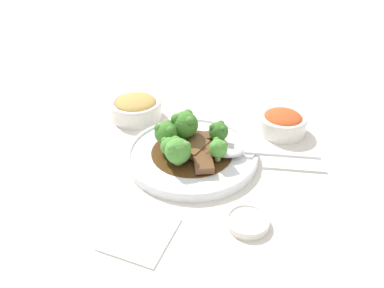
% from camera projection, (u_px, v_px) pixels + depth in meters
% --- Properties ---
extents(ground_plane, '(4.00, 4.00, 0.00)m').
position_uv_depth(ground_plane, '(192.00, 158.00, 0.74)').
color(ground_plane, silver).
extents(main_plate, '(0.26, 0.26, 0.02)m').
position_uv_depth(main_plate, '(192.00, 154.00, 0.73)').
color(main_plate, white).
rests_on(main_plate, ground_plane).
extents(beef_strip_0, '(0.06, 0.06, 0.01)m').
position_uv_depth(beef_strip_0, '(177.00, 149.00, 0.72)').
color(beef_strip_0, brown).
rests_on(beef_strip_0, main_plate).
extents(beef_strip_1, '(0.06, 0.04, 0.01)m').
position_uv_depth(beef_strip_1, '(196.00, 148.00, 0.72)').
color(beef_strip_1, brown).
rests_on(beef_strip_1, main_plate).
extents(beef_strip_2, '(0.08, 0.06, 0.01)m').
position_uv_depth(beef_strip_2, '(203.00, 160.00, 0.69)').
color(beef_strip_2, brown).
rests_on(beef_strip_2, main_plate).
extents(beef_strip_3, '(0.06, 0.07, 0.01)m').
position_uv_depth(beef_strip_3, '(204.00, 138.00, 0.75)').
color(beef_strip_3, brown).
rests_on(beef_strip_3, main_plate).
extents(beef_strip_4, '(0.06, 0.06, 0.01)m').
position_uv_depth(beef_strip_4, '(214.00, 149.00, 0.72)').
color(beef_strip_4, brown).
rests_on(beef_strip_4, main_plate).
extents(broccoli_floret_0, '(0.05, 0.05, 0.06)m').
position_uv_depth(broccoli_floret_0, '(185.00, 124.00, 0.73)').
color(broccoli_floret_0, '#8EB756').
rests_on(broccoli_floret_0, main_plate).
extents(broccoli_floret_1, '(0.05, 0.05, 0.05)m').
position_uv_depth(broccoli_floret_1, '(178.00, 150.00, 0.68)').
color(broccoli_floret_1, '#8EB756').
rests_on(broccoli_floret_1, main_plate).
extents(broccoli_floret_2, '(0.03, 0.03, 0.04)m').
position_uv_depth(broccoli_floret_2, '(173.00, 128.00, 0.75)').
color(broccoli_floret_2, '#7FA84C').
rests_on(broccoli_floret_2, main_plate).
extents(broccoli_floret_3, '(0.04, 0.04, 0.05)m').
position_uv_depth(broccoli_floret_3, '(166.00, 133.00, 0.72)').
color(broccoli_floret_3, '#7FA84C').
rests_on(broccoli_floret_3, main_plate).
extents(broccoli_floret_4, '(0.03, 0.03, 0.04)m').
position_uv_depth(broccoli_floret_4, '(218.00, 148.00, 0.69)').
color(broccoli_floret_4, '#8EB756').
rests_on(broccoli_floret_4, main_plate).
extents(broccoli_floret_5, '(0.04, 0.04, 0.04)m').
position_uv_depth(broccoli_floret_5, '(170.00, 146.00, 0.70)').
color(broccoli_floret_5, '#8EB756').
rests_on(broccoli_floret_5, main_plate).
extents(broccoli_floret_6, '(0.04, 0.04, 0.05)m').
position_uv_depth(broccoli_floret_6, '(219.00, 131.00, 0.73)').
color(broccoli_floret_6, '#8EB756').
rests_on(broccoli_floret_6, main_plate).
extents(serving_spoon, '(0.08, 0.21, 0.01)m').
position_uv_depth(serving_spoon, '(232.00, 151.00, 0.72)').
color(serving_spoon, silver).
rests_on(serving_spoon, main_plate).
extents(side_bowl_kimchi, '(0.10, 0.10, 0.05)m').
position_uv_depth(side_bowl_kimchi, '(283.00, 122.00, 0.80)').
color(side_bowl_kimchi, white).
rests_on(side_bowl_kimchi, ground_plane).
extents(side_bowl_appetizer, '(0.12, 0.12, 0.05)m').
position_uv_depth(side_bowl_appetizer, '(136.00, 107.00, 0.86)').
color(side_bowl_appetizer, white).
rests_on(side_bowl_appetizer, ground_plane).
extents(sauce_dish, '(0.07, 0.07, 0.01)m').
position_uv_depth(sauce_dish, '(248.00, 221.00, 0.59)').
color(sauce_dish, white).
rests_on(sauce_dish, ground_plane).
extents(paper_napkin, '(0.10, 0.10, 0.01)m').
position_uv_depth(paper_napkin, '(137.00, 232.00, 0.57)').
color(paper_napkin, white).
rests_on(paper_napkin, ground_plane).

